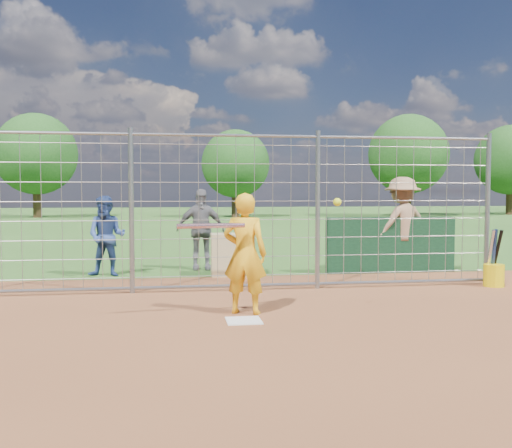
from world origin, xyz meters
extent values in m
plane|color=#2D591E|center=(0.00, 0.00, 0.00)|extent=(100.00, 100.00, 0.00)
plane|color=brown|center=(0.00, -3.00, 0.01)|extent=(18.00, 18.00, 0.00)
cube|color=silver|center=(0.00, -0.20, 0.01)|extent=(0.43, 0.43, 0.02)
cube|color=#11381E|center=(3.40, 3.60, 0.55)|extent=(2.60, 0.20, 1.10)
imported|color=#F4AB15|center=(0.07, 0.25, 0.80)|extent=(0.68, 0.56, 1.59)
imported|color=navy|center=(-2.10, 3.91, 0.76)|extent=(0.84, 0.71, 1.52)
imported|color=slate|center=(-0.30, 4.58, 0.83)|extent=(0.98, 0.42, 1.66)
imported|color=#967052|center=(3.68, 3.70, 0.95)|extent=(1.37, 1.03, 1.89)
cube|color=tan|center=(0.26, 3.69, 0.40)|extent=(0.82, 0.57, 0.80)
cylinder|color=silver|center=(-0.39, -0.01, 1.18)|extent=(0.86, 0.17, 0.06)
sphere|color=#D4E317|center=(1.21, -0.12, 1.47)|extent=(0.10, 0.10, 0.10)
cylinder|color=yellow|center=(4.50, 1.75, 0.19)|extent=(0.34, 0.34, 0.38)
cylinder|color=silver|center=(4.45, 1.80, 0.55)|extent=(0.06, 0.27, 0.84)
cylinder|color=navy|center=(4.52, 1.80, 0.55)|extent=(0.07, 0.16, 0.85)
cylinder|color=black|center=(4.57, 1.80, 0.55)|extent=(0.09, 0.30, 0.83)
cylinder|color=gray|center=(-1.50, 2.00, 1.30)|extent=(0.08, 0.08, 2.60)
cylinder|color=gray|center=(1.50, 2.00, 1.30)|extent=(0.08, 0.08, 2.60)
cylinder|color=gray|center=(4.50, 2.00, 1.30)|extent=(0.08, 0.08, 2.60)
cylinder|color=gray|center=(0.00, 2.00, 2.50)|extent=(9.00, 0.05, 0.05)
cylinder|color=gray|center=(0.00, 2.00, 0.08)|extent=(9.00, 0.05, 0.05)
cube|color=gray|center=(0.00, 2.00, 1.25)|extent=(9.00, 0.02, 2.50)
cylinder|color=#3F2B19|center=(-9.00, 29.00, 1.26)|extent=(0.50, 0.50, 2.52)
sphere|color=#26561E|center=(-9.00, 29.00, 3.85)|extent=(4.90, 4.90, 4.90)
cylinder|color=#3F2B19|center=(3.00, 28.00, 1.08)|extent=(0.50, 0.50, 2.16)
sphere|color=#26561E|center=(3.00, 28.00, 3.30)|extent=(4.20, 4.20, 4.20)
cylinder|color=#3F2B19|center=(14.00, 27.50, 1.30)|extent=(0.50, 0.50, 2.59)
sphere|color=#26561E|center=(14.00, 27.50, 3.96)|extent=(5.04, 5.04, 5.04)
cylinder|color=#3F2B19|center=(22.00, 29.00, 1.22)|extent=(0.50, 0.50, 2.45)
sphere|color=#26561E|center=(22.00, 29.00, 3.74)|extent=(4.76, 4.76, 4.76)
camera|label=1|loc=(-0.86, -7.11, 1.61)|focal=40.00mm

